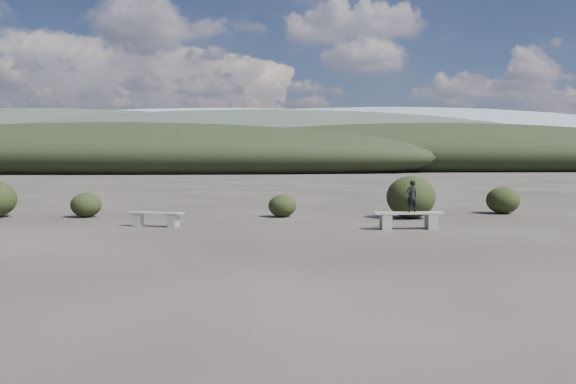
{
  "coord_description": "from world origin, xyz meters",
  "views": [
    {
      "loc": [
        0.14,
        -9.32,
        1.77
      ],
      "look_at": [
        0.57,
        3.5,
        1.1
      ],
      "focal_mm": 35.0,
      "sensor_mm": 36.0,
      "label": 1
    }
  ],
  "objects": [
    {
      "name": "ground",
      "position": [
        0.0,
        0.0,
        0.0
      ],
      "size": [
        1200.0,
        1200.0,
        0.0
      ],
      "primitive_type": "plane",
      "color": "#2A2521",
      "rests_on": "ground"
    },
    {
      "name": "bench_left",
      "position": [
        -3.01,
        6.26,
        0.24
      ],
      "size": [
        1.64,
        0.76,
        0.4
      ],
      "rotation": [
        0.0,
        0.0,
        -0.27
      ],
      "color": "slate",
      "rests_on": "ground"
    },
    {
      "name": "bench_right",
      "position": [
        3.84,
        5.39,
        0.28
      ],
      "size": [
        1.87,
        0.46,
        0.46
      ],
      "rotation": [
        0.0,
        0.0,
        0.04
      ],
      "color": "slate",
      "rests_on": "ground"
    },
    {
      "name": "seated_person",
      "position": [
        3.92,
        5.4,
        0.89
      ],
      "size": [
        0.35,
        0.27,
        0.84
      ],
      "primitive_type": "imported",
      "rotation": [
        0.0,
        0.0,
        3.38
      ],
      "color": "black",
      "rests_on": "bench_right"
    },
    {
      "name": "shrub_a",
      "position": [
        -5.81,
        9.05,
        0.4
      ],
      "size": [
        0.97,
        0.97,
        0.8
      ],
      "primitive_type": "ellipsoid",
      "color": "black",
      "rests_on": "ground"
    },
    {
      "name": "shrub_c",
      "position": [
        0.57,
        8.88,
        0.37
      ],
      "size": [
        0.92,
        0.92,
        0.73
      ],
      "primitive_type": "ellipsoid",
      "color": "black",
      "rests_on": "ground"
    },
    {
      "name": "shrub_d",
      "position": [
        4.65,
        8.34,
        0.68
      ],
      "size": [
        1.55,
        1.55,
        1.35
      ],
      "primitive_type": "ellipsoid",
      "color": "black",
      "rests_on": "ground"
    },
    {
      "name": "shrub_e",
      "position": [
        8.26,
        9.83,
        0.47
      ],
      "size": [
        1.13,
        1.13,
        0.94
      ],
      "primitive_type": "ellipsoid",
      "color": "black",
      "rests_on": "ground"
    },
    {
      "name": "mountain_ridges",
      "position": [
        -7.48,
        339.06,
        10.84
      ],
      "size": [
        500.0,
        400.0,
        56.0
      ],
      "color": "black",
      "rests_on": "ground"
    }
  ]
}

